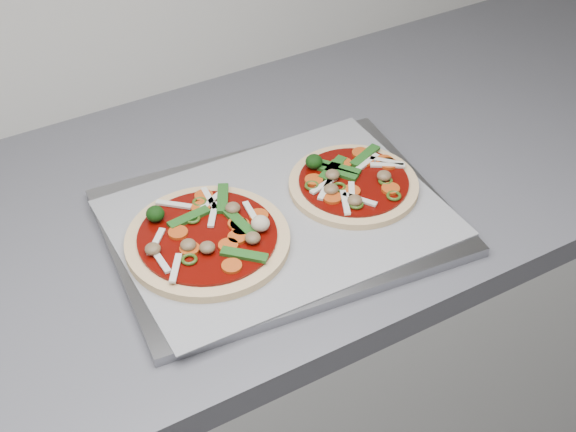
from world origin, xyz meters
TOP-DOWN VIEW (x-y plane):
  - base_cabinet at (0.00, 1.30)m, footprint 3.60×0.60m
  - countertop at (0.00, 1.30)m, footprint 3.60×0.60m
  - baking_tray at (-0.17, 1.22)m, footprint 0.47×0.37m
  - parchment at (-0.17, 1.22)m, footprint 0.42×0.31m
  - pizza_left at (-0.28, 1.22)m, footprint 0.24×0.24m
  - pizza_right at (-0.06, 1.22)m, footprint 0.21×0.21m

SIDE VIEW (x-z plane):
  - base_cabinet at x=0.00m, z-range 0.00..0.86m
  - countertop at x=0.00m, z-range 0.86..0.90m
  - baking_tray at x=-0.17m, z-range 0.90..0.91m
  - parchment at x=-0.17m, z-range 0.91..0.92m
  - pizza_right at x=-0.06m, z-range 0.91..0.94m
  - pizza_left at x=-0.28m, z-range 0.91..0.94m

